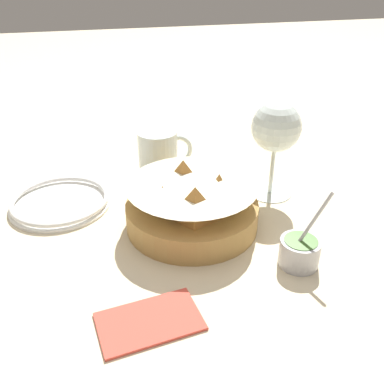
% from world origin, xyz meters
% --- Properties ---
extents(ground_plane, '(4.00, 4.00, 0.00)m').
position_xyz_m(ground_plane, '(0.00, 0.00, 0.00)').
color(ground_plane, beige).
extents(food_basket, '(0.21, 0.21, 0.10)m').
position_xyz_m(food_basket, '(0.02, -0.02, 0.04)').
color(food_basket, '#B2894C').
rests_on(food_basket, ground_plane).
extents(sauce_cup, '(0.07, 0.06, 0.11)m').
position_xyz_m(sauce_cup, '(0.14, -0.16, 0.02)').
color(sauce_cup, '#B7B7BC').
rests_on(sauce_cup, ground_plane).
extents(wine_glass, '(0.09, 0.09, 0.17)m').
position_xyz_m(wine_glass, '(0.18, 0.04, 0.12)').
color(wine_glass, silver).
rests_on(wine_glass, ground_plane).
extents(beer_mug, '(0.11, 0.08, 0.09)m').
position_xyz_m(beer_mug, '(-0.00, 0.17, 0.04)').
color(beer_mug, silver).
rests_on(beer_mug, ground_plane).
extents(side_plate, '(0.17, 0.17, 0.01)m').
position_xyz_m(side_plate, '(-0.19, 0.09, 0.01)').
color(side_plate, white).
rests_on(side_plate, ground_plane).
extents(napkin, '(0.13, 0.09, 0.01)m').
position_xyz_m(napkin, '(-0.08, -0.22, 0.00)').
color(napkin, '#DB4C3D').
rests_on(napkin, ground_plane).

